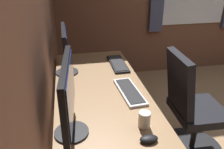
{
  "coord_description": "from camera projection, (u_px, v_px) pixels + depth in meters",
  "views": [
    {
      "loc": [
        -1.19,
        2.08,
        1.62
      ],
      "look_at": [
        0.17,
        1.81,
        0.95
      ],
      "focal_mm": 36.99,
      "sensor_mm": 36.0,
      "label": 1
    }
  ],
  "objects": [
    {
      "name": "wall_back",
      "position": [
        27.0,
        34.0,
        1.15
      ],
      "size": [
        4.81,
        0.1,
        2.6
      ],
      "primitive_type": "cube",
      "color": "brown",
      "rests_on": "ground"
    },
    {
      "name": "desk",
      "position": [
        105.0,
        111.0,
        1.66
      ],
      "size": [
        2.06,
        0.7,
        0.73
      ],
      "color": "#936D47",
      "rests_on": "ground"
    },
    {
      "name": "drawer_pedestal",
      "position": [
        98.0,
        125.0,
        2.02
      ],
      "size": [
        0.4,
        0.51,
        0.69
      ],
      "color": "#936D47",
      "rests_on": "ground"
    },
    {
      "name": "monitor_primary",
      "position": [
        69.0,
        95.0,
        1.23
      ],
      "size": [
        0.54,
        0.2,
        0.44
      ],
      "color": "black",
      "rests_on": "desk"
    },
    {
      "name": "monitor_secondary",
      "position": [
        65.0,
        48.0,
        1.98
      ],
      "size": [
        0.51,
        0.2,
        0.4
      ],
      "color": "black",
      "rests_on": "desk"
    },
    {
      "name": "keyboard_main",
      "position": [
        118.0,
        64.0,
        2.24
      ],
      "size": [
        0.42,
        0.14,
        0.02
      ],
      "color": "black",
      "rests_on": "desk"
    },
    {
      "name": "keyboard_spare",
      "position": [
        129.0,
        91.0,
        1.75
      ],
      "size": [
        0.43,
        0.17,
        0.02
      ],
      "color": "silver",
      "rests_on": "desk"
    },
    {
      "name": "mouse_spare",
      "position": [
        149.0,
        139.0,
        1.27
      ],
      "size": [
        0.06,
        0.1,
        0.03
      ],
      "primitive_type": "ellipsoid",
      "color": "black",
      "rests_on": "desk"
    },
    {
      "name": "coffee_mug",
      "position": [
        144.0,
        119.0,
        1.38
      ],
      "size": [
        0.11,
        0.07,
        0.1
      ],
      "color": "silver",
      "rests_on": "desk"
    },
    {
      "name": "office_chair",
      "position": [
        190.0,
        112.0,
        2.0
      ],
      "size": [
        0.56,
        0.56,
        0.97
      ],
      "color": "black",
      "rests_on": "ground"
    }
  ]
}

